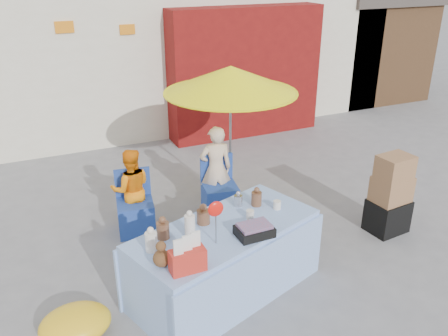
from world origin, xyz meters
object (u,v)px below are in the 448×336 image
umbrella (231,80)px  vendor_orange (131,189)px  box_stack (390,197)px  chair_right (220,197)px  market_table (224,259)px  vendor_beige (216,169)px  chair_left (136,214)px

umbrella → vendor_orange: bearing=-174.5°
vendor_orange → box_stack: bearing=163.9°
vendor_orange → umbrella: 2.04m
vendor_orange → umbrella: umbrella is taller
chair_right → umbrella: (0.30, 0.28, 1.64)m
vendor_orange → umbrella: (1.55, 0.15, 1.31)m
market_table → umbrella: bearing=44.7°
box_stack → vendor_orange: bearing=153.9°
market_table → vendor_orange: bearing=88.9°
market_table → vendor_orange: 1.90m
market_table → vendor_beige: bearing=50.7°
chair_left → vendor_orange: 0.35m
umbrella → box_stack: (1.58, -1.69, -1.38)m
vendor_beige → box_stack: bearing=150.8°
vendor_beige → umbrella: 1.29m
vendor_orange → chair_left: bearing=101.1°
chair_left → vendor_orange: vendor_orange is taller
umbrella → market_table: bearing=-116.6°
market_table → vendor_orange: (-0.57, 1.80, 0.15)m
market_table → chair_left: size_ratio=2.76×
chair_right → vendor_beige: 0.42m
market_table → box_stack: 2.58m
chair_left → box_stack: size_ratio=0.76×
chair_left → chair_right: same height
chair_left → box_stack: 3.44m
chair_left → vendor_orange: bearing=101.1°
chair_right → box_stack: 2.36m
vendor_orange → vendor_beige: bearing=-170.0°
chair_right → vendor_orange: (-1.25, 0.13, 0.32)m
box_stack → umbrella: bearing=133.2°
chair_left → vendor_beige: size_ratio=0.65×
vendor_orange → box_stack: 3.49m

